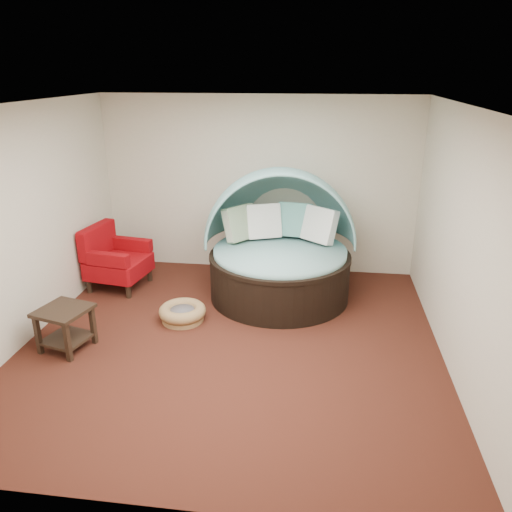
# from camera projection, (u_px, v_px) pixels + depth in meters

# --- Properties ---
(floor) EXTENTS (5.00, 5.00, 0.00)m
(floor) POSITION_uv_depth(u_px,v_px,m) (232.00, 342.00, 6.13)
(floor) COLOR #481E14
(floor) RESTS_ON ground
(wall_back) EXTENTS (5.00, 0.00, 5.00)m
(wall_back) POSITION_uv_depth(u_px,v_px,m) (258.00, 186.00, 7.95)
(wall_back) COLOR beige
(wall_back) RESTS_ON floor
(wall_front) EXTENTS (5.00, 0.00, 5.00)m
(wall_front) POSITION_uv_depth(u_px,v_px,m) (162.00, 351.00, 3.32)
(wall_front) COLOR beige
(wall_front) RESTS_ON floor
(wall_left) EXTENTS (0.00, 5.00, 5.00)m
(wall_left) POSITION_uv_depth(u_px,v_px,m) (24.00, 226.00, 5.94)
(wall_left) COLOR beige
(wall_left) RESTS_ON floor
(wall_right) EXTENTS (0.00, 5.00, 5.00)m
(wall_right) POSITION_uv_depth(u_px,v_px,m) (460.00, 244.00, 5.32)
(wall_right) COLOR beige
(wall_right) RESTS_ON floor
(ceiling) EXTENTS (5.00, 5.00, 0.00)m
(ceiling) POSITION_uv_depth(u_px,v_px,m) (227.00, 105.00, 5.14)
(ceiling) COLOR white
(ceiling) RESTS_ON wall_back
(canopy_daybed) EXTENTS (2.34, 2.26, 1.86)m
(canopy_daybed) POSITION_uv_depth(u_px,v_px,m) (280.00, 238.00, 7.18)
(canopy_daybed) COLOR black
(canopy_daybed) RESTS_ON floor
(pet_basket) EXTENTS (0.83, 0.83, 0.22)m
(pet_basket) POSITION_uv_depth(u_px,v_px,m) (183.00, 313.00, 6.62)
(pet_basket) COLOR olive
(pet_basket) RESTS_ON floor
(red_armchair) EXTENTS (0.93, 0.94, 0.96)m
(red_armchair) POSITION_uv_depth(u_px,v_px,m) (115.00, 259.00, 7.56)
(red_armchair) COLOR black
(red_armchair) RESTS_ON floor
(side_table) EXTENTS (0.67, 0.67, 0.52)m
(side_table) POSITION_uv_depth(u_px,v_px,m) (65.00, 323.00, 5.89)
(side_table) COLOR black
(side_table) RESTS_ON floor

